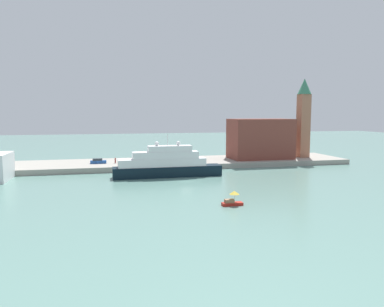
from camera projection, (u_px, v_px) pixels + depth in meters
The scene contains 9 objects.
ground at pixel (187, 181), 84.37m from camera, with size 400.00×400.00×0.00m, color slate.
quay_dock at pixel (168, 163), 109.42m from camera, with size 110.00×19.94×1.48m, color gray.
large_yacht at pixel (166, 164), 90.01m from camera, with size 26.88×4.32×10.52m.
small_motorboat at pixel (232, 200), 62.18m from camera, with size 3.61×1.69×2.51m.
harbor_building at pixel (260, 139), 114.09m from camera, with size 18.97×10.88×12.43m, color brown.
bell_tower at pixel (304, 114), 116.92m from camera, with size 4.35×4.35×25.17m.
parked_car at pixel (98, 161), 103.32m from camera, with size 4.43×1.73×1.41m.
person_figure at pixel (115, 161), 103.70m from camera, with size 0.36×0.36×1.68m.
mooring_bollard at pixel (178, 163), 101.08m from camera, with size 0.50×0.50×0.65m, color black.
Camera 1 is at (-17.61, -81.25, 15.76)m, focal length 34.04 mm.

